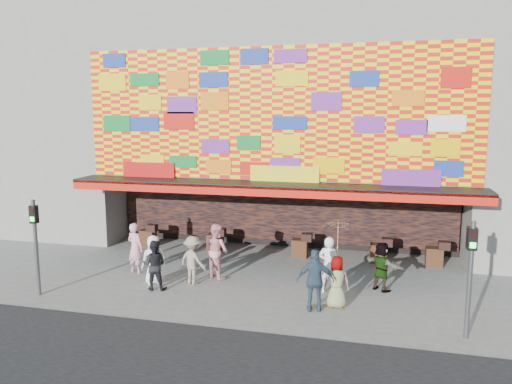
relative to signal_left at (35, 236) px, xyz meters
The scene contains 15 objects.
ground 6.64m from the signal_left, 13.61° to the left, with size 90.00×90.00×0.00m, color slate.
shop_building 11.98m from the signal_left, 57.35° to the left, with size 15.20×9.40×10.00m.
neighbor_left 12.40m from the signal_left, 125.59° to the left, with size 11.00×8.00×12.00m, color gray.
signal_left is the anchor object (origin of this frame).
signal_right 12.40m from the signal_left, ahead, with size 0.22×0.20×3.00m.
ped_a 3.69m from the signal_left, 31.24° to the left, with size 0.79×0.52×1.63m, color white.
ped_b 3.46m from the signal_left, 55.46° to the left, with size 0.65×0.43×1.80m, color pink.
ped_c 3.69m from the signal_left, 21.88° to the left, with size 0.78×0.61×1.61m, color black.
ped_d 4.89m from the signal_left, 26.09° to the left, with size 1.04×0.60×1.61m, color gray.
ped_e 8.58m from the signal_left, ahead, with size 1.06×0.44×1.81m, color #35475E.
ped_f 10.79m from the signal_left, 16.15° to the left, with size 1.46×0.47×1.58m, color gray.
ped_g 9.20m from the signal_left, ahead, with size 0.75×0.49×1.53m, color gray.
ped_h 9.06m from the signal_left, 14.91° to the left, with size 0.66×0.43×1.82m, color white.
ped_i 5.72m from the signal_left, 31.26° to the left, with size 0.92×0.71×1.88m, color pink.
parasol 9.14m from the signal_left, ahead, with size 1.06×1.08×1.81m.
Camera 1 is at (3.96, -14.23, 5.58)m, focal length 35.00 mm.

